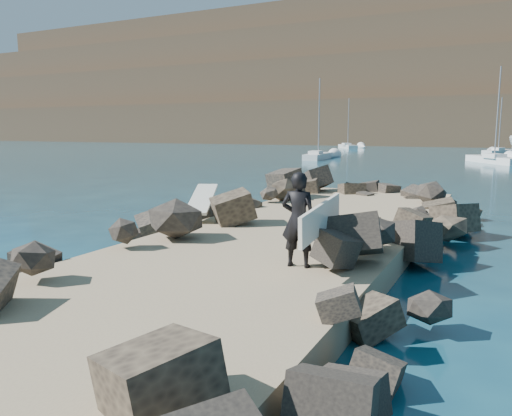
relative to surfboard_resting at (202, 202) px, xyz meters
The scene contains 10 objects.
ground 3.92m from the surfboard_resting, 29.55° to the right, with size 800.00×800.00×0.00m, color #0F384C.
jetty 5.13m from the surfboard_resting, 49.60° to the right, with size 6.00×26.00×0.60m, color #8C7759.
riprap_left 3.43m from the surfboard_resting, 83.42° to the right, with size 2.60×22.00×1.00m, color black.
riprap_right 7.06m from the surfboard_resting, 28.53° to the right, with size 2.60×22.00×1.00m, color #262421.
surfboard_resting is the anchor object (origin of this frame).
surfer_with_board 6.23m from the surfboard_resting, 39.32° to the right, with size 0.88×2.30×1.85m.
sailboat_a 41.75m from the surfboard_resting, 104.87° to the left, with size 2.36×7.61×8.98m.
sailboat_c 42.23m from the surfboard_resting, 80.34° to the left, with size 5.67×7.60×9.43m.
sailboat_b 60.89m from the surfboard_resting, 83.33° to the left, with size 3.81×6.20×7.56m.
sailboat_e 76.04m from the surfboard_resting, 103.13° to the left, with size 5.22×7.18×8.89m.
Camera 1 is at (4.97, -10.86, 3.23)m, focal length 35.00 mm.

